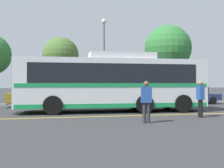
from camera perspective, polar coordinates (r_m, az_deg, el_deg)
name	(u,v)px	position (r m, az deg, el deg)	size (l,w,h in m)	color
ground_plane	(115,111)	(15.79, 0.59, -5.82)	(220.00, 220.00, 0.00)	#38383A
lane_strip_0	(121,116)	(13.13, 2.00, -6.97)	(0.20, 30.62, 0.01)	gold
curb_strip	(97,103)	(20.88, -3.26, -4.22)	(38.62, 0.36, 0.15)	#99999E
transit_bus	(112,82)	(15.18, 0.05, 0.45)	(11.01, 3.01, 3.37)	silver
parked_car_1	(39,96)	(19.34, -15.53, -2.55)	(4.21, 2.14, 1.48)	olive
parked_car_2	(120,95)	(19.93, 1.70, -2.42)	(4.40, 2.01, 1.55)	maroon
parked_car_3	(194,95)	(22.37, 17.33, -2.36)	(4.09, 2.04, 1.38)	navy
pedestrian_0	(146,99)	(10.75, 7.48, -3.28)	(0.45, 0.28, 1.71)	#2D2D33
pedestrian_1	(200,96)	(13.20, 18.68, -2.57)	(0.24, 0.43, 1.75)	black
street_lamp	(104,48)	(22.60, -1.76, 7.94)	(0.43, 0.43, 7.20)	#59595E
tree_0	(61,55)	(25.28, -11.10, 6.15)	(3.40, 3.40, 6.04)	#513823
tree_1	(168,49)	(25.95, 12.06, 7.55)	(4.46, 4.46, 7.27)	#513823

